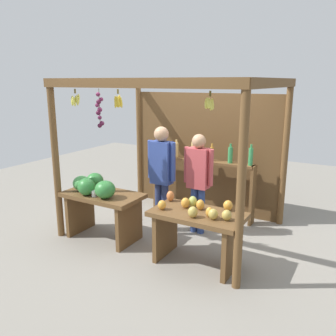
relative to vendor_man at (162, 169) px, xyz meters
name	(u,v)px	position (x,y,z in m)	size (l,w,h in m)	color
ground_plane	(175,229)	(0.16, 0.13, -1.00)	(12.00, 12.00, 0.00)	gray
market_stall	(189,139)	(0.16, 0.60, 0.39)	(2.94, 2.26, 2.35)	brown
fruit_counter_left	(99,197)	(-0.66, -0.71, -0.36)	(1.18, 0.67, 0.96)	brown
fruit_counter_right	(197,224)	(0.94, -0.67, -0.46)	(1.18, 0.66, 0.85)	brown
bottle_shelf_unit	(202,171)	(0.26, 0.94, -0.20)	(1.88, 0.22, 1.35)	brown
vendor_man	(162,169)	(0.00, 0.00, 0.00)	(0.48, 0.22, 1.66)	navy
vendor_woman	(198,175)	(0.52, 0.21, -0.07)	(0.48, 0.21, 1.56)	navy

